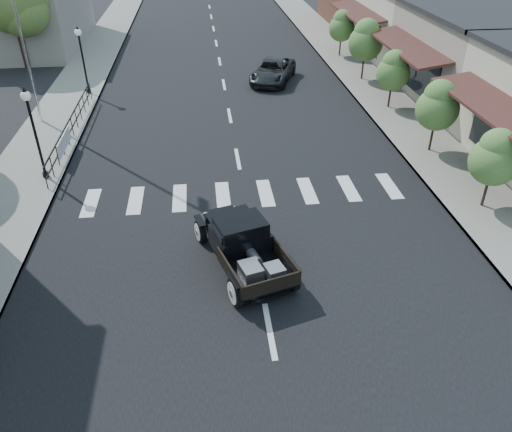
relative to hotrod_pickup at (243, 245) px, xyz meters
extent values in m
plane|color=black|center=(0.41, 0.21, -0.76)|extent=(120.00, 120.00, 0.00)
cube|color=black|center=(0.41, 15.21, -0.75)|extent=(14.00, 80.00, 0.02)
cube|color=gray|center=(-8.09, 15.21, -0.68)|extent=(3.00, 80.00, 0.15)
cube|color=gray|center=(8.91, 15.21, -0.68)|extent=(3.00, 80.00, 0.15)
cube|color=gray|center=(-14.59, 28.21, 1.74)|extent=(10.00, 12.00, 5.00)
cube|color=#A19487|center=(15.41, 13.21, 1.49)|extent=(10.00, 9.00, 4.50)
cube|color=beige|center=(15.41, 22.21, 1.49)|extent=(10.00, 9.00, 4.50)
imported|color=black|center=(3.37, 17.52, -0.13)|extent=(3.56, 4.95, 1.25)
camera|label=1|loc=(-0.97, -11.86, 8.62)|focal=35.00mm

